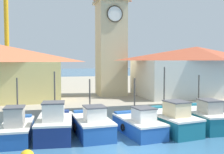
% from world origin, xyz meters
% --- Properties ---
extents(ground_plane, '(300.00, 300.00, 0.00)m').
position_xyz_m(ground_plane, '(0.00, 0.00, 0.00)').
color(ground_plane, '#386689').
extents(quay_wharf, '(120.00, 40.00, 1.27)m').
position_xyz_m(quay_wharf, '(0.00, 26.86, 0.64)').
color(quay_wharf, '#9E937F').
rests_on(quay_wharf, ground).
extents(fishing_boat_far_left, '(2.01, 4.34, 3.86)m').
position_xyz_m(fishing_boat_far_left, '(-6.31, 3.66, 0.73)').
color(fishing_boat_far_left, '#2356A8').
rests_on(fishing_boat_far_left, ground).
extents(fishing_boat_left_outer, '(2.63, 4.46, 4.23)m').
position_xyz_m(fishing_boat_left_outer, '(-4.03, 3.53, 0.83)').
color(fishing_boat_left_outer, navy).
rests_on(fishing_boat_left_outer, ground).
extents(fishing_boat_left_inner, '(2.31, 4.65, 3.69)m').
position_xyz_m(fishing_boat_left_inner, '(-1.61, 3.55, 0.73)').
color(fishing_boat_left_inner, '#2356A8').
rests_on(fishing_boat_left_inner, ground).
extents(fishing_boat_mid_left, '(2.46, 4.79, 3.72)m').
position_xyz_m(fishing_boat_mid_left, '(1.47, 3.01, 0.67)').
color(fishing_boat_mid_left, '#2356A8').
rests_on(fishing_boat_mid_left, ground).
extents(fishing_boat_center, '(2.72, 5.26, 4.49)m').
position_xyz_m(fishing_boat_center, '(3.79, 3.08, 0.78)').
color(fishing_boat_center, '#196B7F').
rests_on(fishing_boat_center, ground).
extents(fishing_boat_mid_right, '(2.25, 5.10, 3.87)m').
position_xyz_m(fishing_boat_mid_right, '(6.63, 3.30, 0.79)').
color(fishing_boat_mid_right, '#196B7F').
rests_on(fishing_boat_mid_right, ground).
extents(clock_tower, '(3.34, 3.34, 14.00)m').
position_xyz_m(clock_tower, '(2.43, 13.72, 7.85)').
color(clock_tower, beige).
rests_on(clock_tower, quay_wharf).
extents(warehouse_right, '(13.05, 6.90, 5.15)m').
position_xyz_m(warehouse_right, '(11.23, 11.31, 3.90)').
color(warehouse_right, silver).
rests_on(warehouse_right, quay_wharf).
extents(port_crane_near, '(3.02, 8.43, 21.82)m').
position_xyz_m(port_crane_near, '(-9.00, 22.87, 9.58)').
color(port_crane_near, '#976E11').
rests_on(port_crane_near, quay_wharf).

